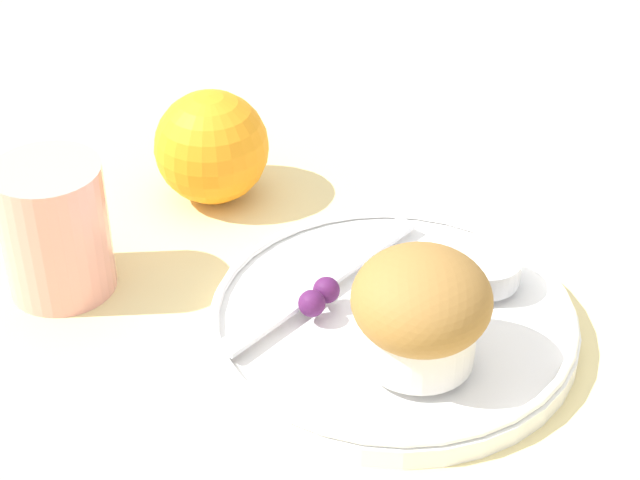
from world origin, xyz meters
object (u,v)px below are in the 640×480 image
object	(u,v)px
butter_knife	(323,281)
orange_fruit	(212,147)
juice_glass	(55,229)
muffin	(421,310)

from	to	relation	value
butter_knife	orange_fruit	size ratio (longest dim) A/B	2.13
orange_fruit	juice_glass	xyz separation A→B (m)	(-0.15, 0.01, 0.00)
orange_fruit	juice_glass	world-z (taller)	juice_glass
orange_fruit	juice_glass	bearing A→B (deg)	174.51
muffin	orange_fruit	size ratio (longest dim) A/B	0.96
butter_knife	juice_glass	world-z (taller)	juice_glass
muffin	butter_knife	world-z (taller)	muffin
juice_glass	butter_knife	bearing A→B (deg)	-63.77
muffin	juice_glass	size ratio (longest dim) A/B	0.88
muffin	orange_fruit	distance (m)	0.25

